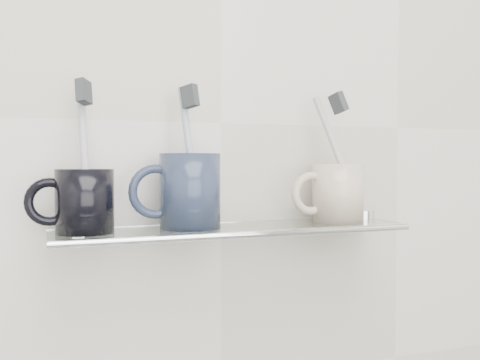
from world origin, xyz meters
name	(u,v)px	position (x,y,z in m)	size (l,w,h in m)	color
wall_back	(221,123)	(0.00, 1.10, 1.25)	(2.50, 2.50, 0.00)	beige
shelf_glass	(235,230)	(0.00, 1.04, 1.10)	(0.50, 0.12, 0.01)	silver
shelf_rail	(249,235)	(0.00, 0.98, 1.10)	(0.01, 0.01, 0.50)	silver
bracket_left	(78,240)	(-0.21, 1.09, 1.09)	(0.02, 0.02, 0.03)	silver
bracket_right	(346,227)	(0.21, 1.09, 1.09)	(0.02, 0.02, 0.03)	silver
mug_left	(85,201)	(-0.20, 1.04, 1.14)	(0.07, 0.07, 0.08)	black
mug_left_handle	(49,202)	(-0.25, 1.04, 1.14)	(0.06, 0.06, 0.01)	black
toothbrush_left	(84,154)	(-0.20, 1.04, 1.20)	(0.01, 0.01, 0.19)	#B4B4C0
bristles_left	(84,92)	(-0.20, 1.04, 1.28)	(0.01, 0.02, 0.03)	#2E3335
mug_center	(190,191)	(-0.06, 1.04, 1.15)	(0.08, 0.08, 0.10)	#1C263E
mug_center_handle	(156,192)	(-0.11, 1.04, 1.15)	(0.07, 0.07, 0.01)	#1C263E
toothbrush_center	(190,155)	(-0.06, 1.04, 1.20)	(0.01, 0.01, 0.19)	#90A2B5
bristles_center	(190,96)	(-0.06, 1.04, 1.28)	(0.01, 0.02, 0.03)	#2E3335
mug_right	(338,193)	(0.17, 1.04, 1.14)	(0.08, 0.08, 0.09)	beige
mug_right_handle	(311,193)	(0.12, 1.04, 1.14)	(0.06, 0.06, 0.01)	beige
toothbrush_right	(338,156)	(0.17, 1.04, 1.20)	(0.01, 0.01, 0.19)	#C4A3A3
bristles_right	(338,103)	(0.17, 1.04, 1.28)	(0.01, 0.02, 0.03)	#2E3335
chrome_cap	(362,215)	(0.21, 1.04, 1.11)	(0.04, 0.04, 0.02)	silver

